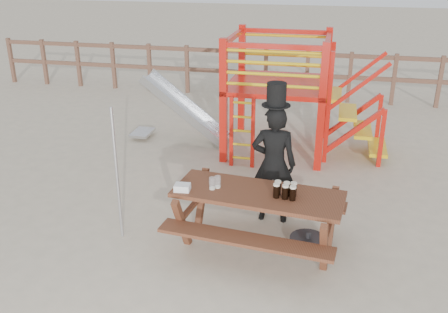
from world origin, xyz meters
The scene contains 10 objects.
ground centered at (0.00, 0.00, 0.00)m, with size 60.00×60.00×0.00m, color #C5B599.
back_fence centered at (0.00, 7.00, 0.74)m, with size 15.09×0.09×1.20m.
playground_fort centered at (0.12, 3.58, 1.07)m, with size 4.71×1.84×2.10m.
picnic_table centered at (0.40, 0.22, 0.48)m, with size 2.10×1.56×0.76m.
man_with_hat centered at (0.48, 0.99, 0.84)m, with size 0.60×0.41×1.89m.
metal_pole centered at (-1.31, 0.12, 0.85)m, with size 0.04×0.04×1.71m, color #B2B2B7.
parasol_base centered at (1.01, 0.43, 0.05)m, with size 0.45×0.45×0.19m.
paper_bag centered at (-0.47, 0.07, 0.80)m, with size 0.18×0.14×0.08m, color white.
stout_pints centered at (0.72, 0.17, 0.85)m, with size 0.26×0.18×0.17m.
empty_glasses centered at (-0.11, 0.21, 0.83)m, with size 0.13×0.13×0.15m.
Camera 1 is at (1.17, -4.95, 3.37)m, focal length 40.00 mm.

